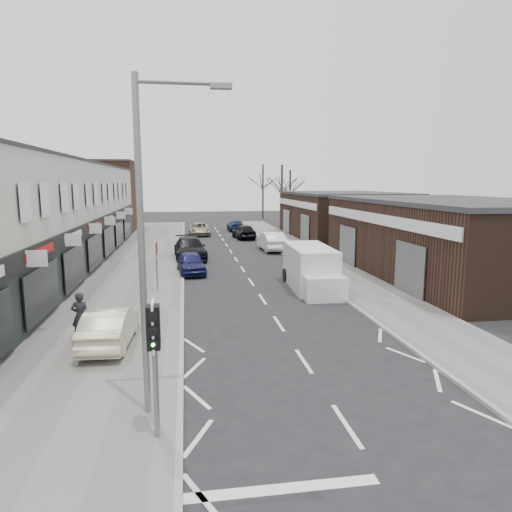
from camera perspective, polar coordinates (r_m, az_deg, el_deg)
name	(u,v)px	position (r m, az deg, el deg)	size (l,w,h in m)	color
ground	(322,388)	(13.45, 8.22, -16.05)	(160.00, 160.00, 0.00)	black
pavement_left	(144,261)	(34.22, -13.83, -0.59)	(5.50, 64.00, 0.12)	slate
pavement_right	(310,257)	(35.36, 6.78, -0.08)	(3.50, 64.00, 0.12)	slate
shop_terrace_left	(31,217)	(32.70, -26.34, 4.44)	(8.00, 41.00, 7.10)	beige
brick_block_far	(101,197)	(57.49, -18.77, 6.99)	(8.00, 10.00, 8.00)	#4D2F21
right_unit_near	(452,239)	(30.48, 23.33, 1.91)	(10.00, 18.00, 4.50)	#332117
right_unit_far	(342,216)	(48.52, 10.75, 4.93)	(10.00, 16.00, 4.50)	#332117
tree_far_a	(282,226)	(61.21, 3.21, 3.82)	(3.60, 3.60, 8.00)	#382D26
tree_far_b	(290,222)	(67.58, 4.23, 4.31)	(3.60, 3.60, 7.50)	#382D26
tree_far_c	(263,219)	(72.86, 0.86, 4.69)	(3.60, 3.60, 8.50)	#382D26
traffic_light	(154,338)	(10.18, -12.63, -9.97)	(0.28, 0.60, 3.10)	slate
street_lamp	(149,230)	(10.90, -13.28, 3.18)	(2.23, 0.22, 8.00)	slate
warning_sign	(157,252)	(23.92, -12.26, 0.53)	(0.12, 0.80, 2.70)	slate
white_van	(311,269)	(24.84, 6.85, -1.62)	(2.27, 5.98, 2.30)	white
sedan_on_pavement	(110,326)	(16.79, -17.77, -8.32)	(1.42, 4.08, 1.34)	beige
pedestrian	(80,316)	(17.51, -21.09, -7.04)	(0.65, 0.43, 1.78)	black
parked_car_left_a	(191,263)	(29.12, -8.13, -0.87)	(1.60, 3.97, 1.35)	#151744
parked_car_left_b	(190,248)	(34.68, -8.25, 0.95)	(2.25, 5.54, 1.61)	black
parked_car_left_c	(200,229)	(50.26, -7.08, 3.36)	(2.22, 4.82, 1.34)	#A29881
parked_car_right_a	(272,241)	(38.60, 1.95, 1.86)	(1.68, 4.81, 1.58)	silver
parked_car_right_b	(244,231)	(46.78, -1.53, 3.10)	(1.78, 4.43, 1.51)	black
parked_car_right_c	(236,225)	(54.39, -2.56, 3.84)	(1.82, 4.49, 1.30)	#162446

